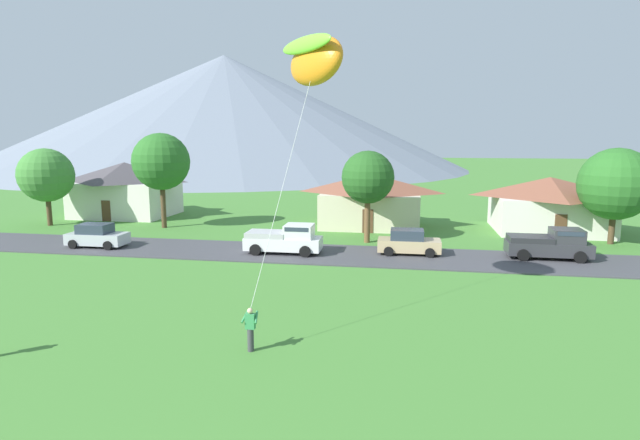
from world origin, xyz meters
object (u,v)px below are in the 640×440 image
object	(u,v)px
house_right_center	(371,199)
kite_flyer_with_kite	(314,62)
tree_near_left	(161,162)
parked_car_silver_west_end	(97,236)
tree_right_of_center	(368,178)
house_leftmost	(549,203)
tree_left_of_center	(46,175)
tree_center	(616,184)
parked_car_tan_mid_west	(409,242)
pickup_truck_charcoal_east_side	(550,244)
house_left_center	(126,188)
pickup_truck_white_west_side	(285,239)

from	to	relation	value
house_right_center	kite_flyer_with_kite	xyz separation A→B (m)	(-0.86, -23.03, 8.61)
tree_near_left	kite_flyer_with_kite	xyz separation A→B (m)	(17.14, -19.31, 5.26)
parked_car_silver_west_end	kite_flyer_with_kite	bearing A→B (deg)	-30.72
tree_right_of_center	parked_car_silver_west_end	bearing A→B (deg)	-164.65
house_leftmost	tree_left_of_center	bearing A→B (deg)	-173.70
tree_center	parked_car_tan_mid_west	distance (m)	16.66
parked_car_silver_west_end	house_right_center	bearing A→B (deg)	33.18
tree_left_of_center	pickup_truck_charcoal_east_side	bearing A→B (deg)	-8.40
house_right_center	tree_center	world-z (taller)	tree_center
tree_center	tree_left_of_center	bearing A→B (deg)	179.97
tree_near_left	pickup_truck_charcoal_east_side	xyz separation A→B (m)	(30.51, -6.84, -4.75)
house_leftmost	house_left_center	distance (m)	40.13
pickup_truck_charcoal_east_side	tree_left_of_center	bearing A→B (deg)	171.60
parked_car_tan_mid_west	tree_right_of_center	bearing A→B (deg)	130.10
house_left_center	tree_left_of_center	distance (m)	7.80
house_left_center	tree_near_left	bearing A→B (deg)	-39.95
tree_near_left	tree_left_of_center	xyz separation A→B (m)	(-10.76, -0.74, -1.25)
house_left_center	parked_car_silver_west_end	bearing A→B (deg)	-66.99
house_left_center	house_leftmost	bearing A→B (deg)	-2.56
house_left_center	house_right_center	distance (m)	25.12
pickup_truck_white_west_side	tree_left_of_center	bearing A→B (deg)	162.50
house_right_center	tree_left_of_center	distance (m)	29.18
parked_car_tan_mid_west	pickup_truck_charcoal_east_side	distance (m)	9.13
parked_car_tan_mid_west	tree_left_of_center	bearing A→B (deg)	168.86
house_right_center	tree_right_of_center	xyz separation A→B (m)	(0.26, -7.09, 2.48)
tree_near_left	kite_flyer_with_kite	bearing A→B (deg)	-48.42
tree_near_left	parked_car_tan_mid_west	distance (m)	23.05
tree_center	parked_car_tan_mid_west	size ratio (longest dim) A/B	1.70
tree_near_left	house_right_center	bearing A→B (deg)	11.67
kite_flyer_with_kite	house_leftmost	bearing A→B (deg)	55.77
house_leftmost	parked_car_tan_mid_west	world-z (taller)	house_leftmost
parked_car_tan_mid_west	pickup_truck_charcoal_east_side	xyz separation A→B (m)	(9.13, 0.24, 0.19)
house_left_center	kite_flyer_with_kite	xyz separation A→B (m)	(24.16, -25.20, 8.26)
house_left_center	tree_right_of_center	bearing A→B (deg)	-20.10
kite_flyer_with_kite	parked_car_tan_mid_west	bearing A→B (deg)	70.90
tree_left_of_center	tree_right_of_center	world-z (taller)	tree_left_of_center
house_left_center	parked_car_silver_west_end	size ratio (longest dim) A/B	2.29
house_left_center	tree_right_of_center	xyz separation A→B (m)	(25.28, -9.25, 2.12)
tree_right_of_center	parked_car_tan_mid_west	xyz separation A→B (m)	(3.12, -3.70, -4.07)
house_leftmost	tree_right_of_center	xyz separation A→B (m)	(-14.80, -7.46, 2.55)
tree_left_of_center	house_left_center	bearing A→B (deg)	60.63
pickup_truck_charcoal_east_side	house_leftmost	bearing A→B (deg)	76.83
house_right_center	tree_center	xyz separation A→B (m)	(18.36, -4.49, 2.05)
parked_car_silver_west_end	pickup_truck_charcoal_east_side	xyz separation A→B (m)	(31.37, 1.78, 0.19)
tree_right_of_center	house_left_center	bearing A→B (deg)	159.90
tree_center	house_left_center	bearing A→B (deg)	171.28
tree_left_of_center	pickup_truck_white_west_side	xyz separation A→B (m)	(23.83, -7.51, -3.50)
parked_car_silver_west_end	pickup_truck_white_west_side	bearing A→B (deg)	1.49
parked_car_tan_mid_west	kite_flyer_with_kite	size ratio (longest dim) A/B	0.34
tree_right_of_center	kite_flyer_with_kite	size ratio (longest dim) A/B	0.57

